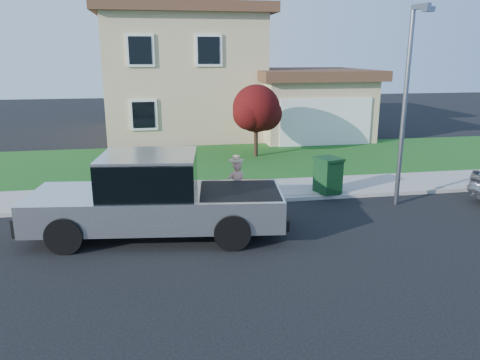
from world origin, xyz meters
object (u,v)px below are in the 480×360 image
woman (236,186)px  ornamental_tree (257,111)px  trash_bin (328,175)px  street_lamp (407,96)px  pickup_truck (156,198)px

woman → ornamental_tree: ornamental_tree is taller
trash_bin → street_lamp: size_ratio=0.20×
woman → trash_bin: 3.28m
street_lamp → pickup_truck: bearing=177.8°
pickup_truck → street_lamp: street_lamp is taller
woman → ornamental_tree: size_ratio=0.54×
pickup_truck → trash_bin: 5.90m
woman → street_lamp: street_lamp is taller
pickup_truck → trash_bin: bearing=30.7°
pickup_truck → woman: 2.66m
pickup_truck → trash_bin: size_ratio=5.80×
woman → pickup_truck: bearing=17.1°
trash_bin → pickup_truck: bearing=-173.0°
woman → trash_bin: woman is taller
pickup_truck → ornamental_tree: size_ratio=2.12×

